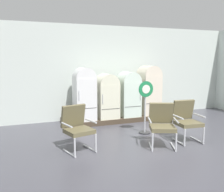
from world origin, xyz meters
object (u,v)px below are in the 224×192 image
Objects in this scene: refrigerator_1 at (107,95)px; refrigerator_2 at (129,93)px; armchair_center at (162,123)px; refrigerator_3 at (149,89)px; armchair_left at (77,126)px; armchair_right at (186,119)px; sign_stand at (145,109)px; refrigerator_0 at (84,92)px.

refrigerator_2 is at bearing 1.33° from refrigerator_1.
refrigerator_2 reaches higher than armchair_center.
armchair_left is (-2.97, -2.14, -0.47)m from refrigerator_3.
armchair_left is 1.00× the size of armchair_right.
sign_stand is at bearing -70.13° from refrigerator_1.
refrigerator_0 is 2.01m from sign_stand.
refrigerator_3 is 2.51m from armchair_right.
refrigerator_3 is at bearing 35.75° from armchair_left.
refrigerator_2 is 1.57m from sign_stand.
sign_stand reaches higher than armchair_right.
armchair_right is 1.13m from sign_stand.
refrigerator_0 is 3.13m from armchair_right.
refrigerator_3 is 2.84m from armchair_center.
armchair_left is 1.00× the size of armchair_center.
armchair_left is (-2.23, -2.14, -0.36)m from refrigerator_2.
armchair_left and armchair_right have the same top height.
refrigerator_3 is 3.69m from armchair_left.
armchair_left is 1.93m from armchair_center.
armchair_center is (-1.09, -2.58, -0.47)m from refrigerator_3.
armchair_center is (1.15, -2.56, -0.45)m from refrigerator_0.
armchair_left is (-1.47, -2.13, -0.33)m from refrigerator_1.
armchair_right is 0.79m from armchair_center.
refrigerator_3 is (1.50, 0.02, 0.14)m from refrigerator_1.
refrigerator_3 is (0.75, -0.00, 0.10)m from refrigerator_2.
refrigerator_1 is at bearing 116.05° from armchair_right.
armchair_left and armchair_center have the same top height.
refrigerator_1 is (0.74, 0.01, -0.12)m from refrigerator_0.
refrigerator_0 is 1.10× the size of refrigerator_2.
sign_stand is at bearing -49.62° from refrigerator_0.
refrigerator_3 reaches higher than armchair_right.
sign_stand is at bearing 82.65° from armchair_center.
refrigerator_2 is 1.45× the size of armchair_right.
refrigerator_2 is 1.45× the size of armchair_center.
armchair_center is at bearing -170.20° from armchair_right.
refrigerator_2 is at bearing 43.92° from armchair_left.
refrigerator_3 is 1.63× the size of armchair_left.
armchair_right is 0.70× the size of sign_stand.
refrigerator_0 is at bearing 70.88° from armchair_left.
armchair_center is (0.41, -2.57, -0.33)m from refrigerator_1.
refrigerator_3 is at bearing 67.08° from armchair_center.
armchair_right is (2.66, -0.31, 0.00)m from armchair_left.
refrigerator_0 is at bearing -179.61° from refrigerator_1.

